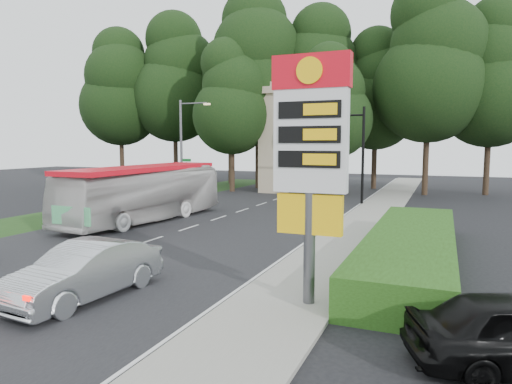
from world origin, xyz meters
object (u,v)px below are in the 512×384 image
at_px(traffic_signal_mast, 345,142).
at_px(monument, 276,137).
at_px(transit_bus, 144,194).
at_px(streetlight_signs, 184,145).
at_px(gas_station_pylon, 311,146).
at_px(sedan_silver, 85,271).

relative_size(traffic_signal_mast, monument, 0.72).
relative_size(traffic_signal_mast, transit_bus, 0.62).
distance_m(streetlight_signs, transit_bus, 11.05).
relative_size(gas_station_pylon, streetlight_signs, 0.86).
relative_size(transit_bus, sedan_silver, 2.33).
bearing_deg(sedan_silver, streetlight_signs, 119.02).
xyz_separation_m(streetlight_signs, sedan_silver, (9.99, -21.86, -3.62)).
xyz_separation_m(streetlight_signs, transit_bus, (3.49, -10.10, -2.83)).
bearing_deg(transit_bus, gas_station_pylon, -32.58).
height_order(streetlight_signs, monument, monument).
bearing_deg(streetlight_signs, transit_bus, -70.94).
bearing_deg(monument, sedan_silver, -80.49).
relative_size(monument, transit_bus, 0.87).
bearing_deg(transit_bus, monument, 90.67).
bearing_deg(gas_station_pylon, sedan_silver, -163.41).
bearing_deg(streetlight_signs, sedan_silver, -65.44).
xyz_separation_m(traffic_signal_mast, monument, (-7.68, 6.00, 0.43)).
height_order(traffic_signal_mast, streetlight_signs, streetlight_signs).
bearing_deg(gas_station_pylon, transit_bus, 142.01).
relative_size(streetlight_signs, transit_bus, 0.69).
height_order(traffic_signal_mast, sedan_silver, traffic_signal_mast).
relative_size(gas_station_pylon, monument, 0.68).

